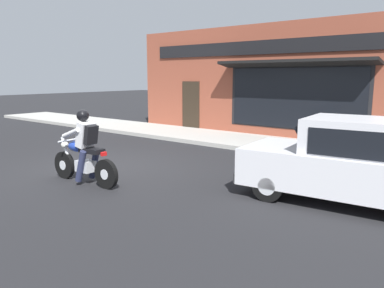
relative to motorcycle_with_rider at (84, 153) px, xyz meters
The scene contains 5 objects.
ground_plane 1.56m from the motorcycle_with_rider, 35.81° to the left, with size 80.00×80.00×0.00m, color black.
sidewalk_curb 7.56m from the motorcycle_with_rider, 30.49° to the left, with size 2.60×22.00×0.14m, color #ADAAA3.
storefront_building 8.15m from the motorcycle_with_rider, ahead, with size 1.25×11.57×4.20m.
motorcycle_with_rider is the anchor object (origin of this frame).
car_hatchback 5.37m from the motorcycle_with_rider, 65.39° to the right, with size 1.98×3.91×1.57m.
Camera 1 is at (-5.89, -7.58, 2.30)m, focal length 35.00 mm.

